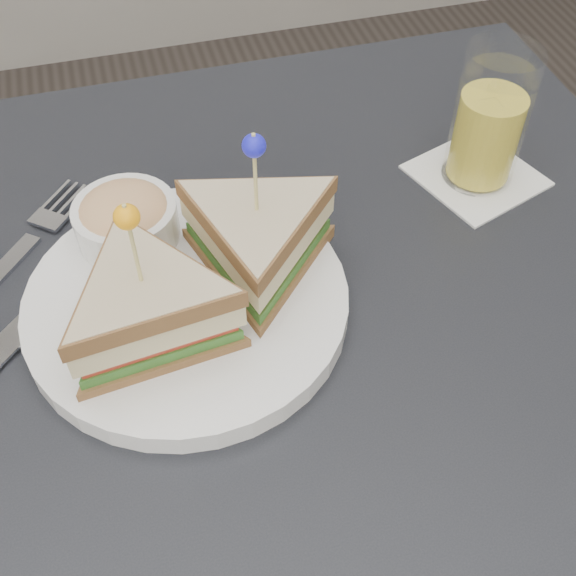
# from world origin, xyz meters

# --- Properties ---
(table) EXTENTS (0.80, 0.80, 0.75)m
(table) POSITION_xyz_m (0.00, 0.00, 0.67)
(table) COLOR black
(table) RESTS_ON ground
(plate_meal) EXTENTS (0.34, 0.34, 0.15)m
(plate_meal) POSITION_xyz_m (-0.06, 0.05, 0.79)
(plate_meal) COLOR white
(plate_meal) RESTS_ON table
(cutlery_fork) EXTENTS (0.15, 0.18, 0.01)m
(cutlery_fork) POSITION_xyz_m (-0.19, 0.15, 0.75)
(cutlery_fork) COLOR #B8BAC4
(cutlery_fork) RESTS_ON table
(drink_set) EXTENTS (0.14, 0.14, 0.14)m
(drink_set) POSITION_xyz_m (0.24, 0.14, 0.81)
(drink_set) COLOR white
(drink_set) RESTS_ON table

